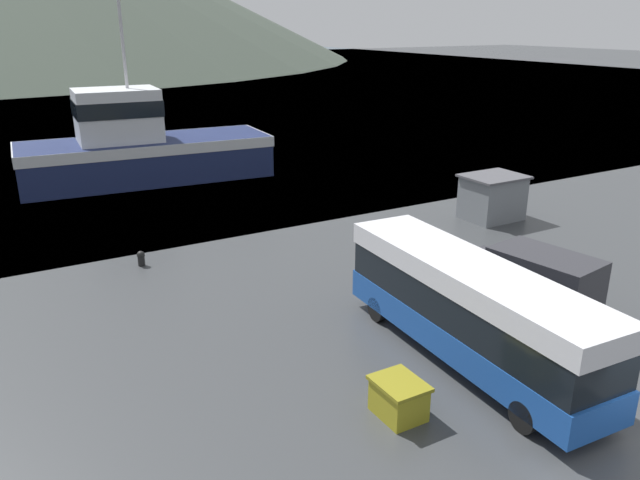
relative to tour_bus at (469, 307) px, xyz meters
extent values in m
plane|color=#3D5160|center=(0.88, 134.84, -1.84)|extent=(240.00, 240.00, 0.00)
cube|color=#194799|center=(0.00, -0.01, -0.90)|extent=(2.93, 10.50, 0.99)
cube|color=black|center=(0.00, -0.01, 0.16)|extent=(2.87, 10.29, 1.13)
cube|color=silver|center=(0.00, -0.01, 1.08)|extent=(2.93, 10.50, 0.71)
cube|color=black|center=(0.26, 5.20, -0.03)|extent=(2.12, 0.17, 1.53)
cylinder|color=black|center=(-0.87, 3.67, -1.39)|extent=(0.35, 0.91, 0.90)
cylinder|color=black|center=(1.23, 3.57, -1.39)|extent=(0.35, 0.91, 0.90)
cylinder|color=black|center=(-1.24, -3.59, -1.39)|extent=(0.35, 0.91, 0.90)
cylinder|color=black|center=(0.87, -3.70, -1.39)|extent=(0.35, 0.91, 0.90)
cube|color=#2D2D33|center=(4.83, 1.22, -0.52)|extent=(2.74, 4.08, 1.94)
cube|color=#2D2D33|center=(4.41, 3.89, -0.96)|extent=(2.40, 1.94, 1.07)
cube|color=black|center=(4.53, 3.11, -0.09)|extent=(1.84, 0.35, 0.68)
cylinder|color=black|center=(3.47, 3.52, -1.49)|extent=(0.33, 0.73, 0.70)
cylinder|color=black|center=(5.40, 3.83, -1.49)|extent=(0.33, 0.73, 0.70)
cylinder|color=black|center=(4.00, 0.21, -1.49)|extent=(0.33, 0.73, 0.70)
cylinder|color=black|center=(5.93, 0.51, -1.49)|extent=(0.33, 0.73, 0.70)
cube|color=#19234C|center=(-2.24, 28.93, -0.46)|extent=(16.54, 6.69, 2.78)
cube|color=silver|center=(-2.24, 28.93, 0.59)|extent=(16.70, 6.75, 0.69)
cube|color=silver|center=(-3.85, 29.05, 2.62)|extent=(5.45, 4.23, 3.37)
cube|color=black|center=(-3.85, 29.05, 3.13)|extent=(5.56, 4.34, 1.01)
cylinder|color=#B2B2B7|center=(-3.07, 28.99, 7.07)|extent=(0.20, 0.20, 5.53)
cube|color=olive|center=(-3.69, -1.36, -1.37)|extent=(1.11, 1.35, 0.96)
cube|color=olive|center=(-3.69, -1.36, -0.84)|extent=(1.22, 1.49, 0.11)
cube|color=slate|center=(11.61, 10.69, -0.69)|extent=(2.92, 2.36, 2.31)
cube|color=#4C4C51|center=(11.61, 10.69, 0.52)|extent=(3.21, 2.59, 0.12)
cylinder|color=black|center=(-6.88, 13.33, -1.64)|extent=(0.30, 0.30, 0.42)
sphere|color=black|center=(-6.88, 13.33, -1.34)|extent=(0.35, 0.35, 0.35)
camera|label=1|loc=(-12.88, -12.97, 8.49)|focal=35.00mm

